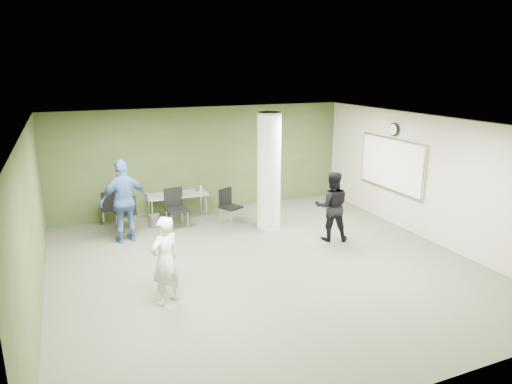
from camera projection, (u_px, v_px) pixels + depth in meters
name	position (u px, v px, depth m)	size (l,w,h in m)	color
floor	(264.00, 266.00, 9.02)	(8.00, 8.00, 0.00)	#545442
ceiling	(265.00, 124.00, 8.28)	(8.00, 8.00, 0.00)	white
wall_back	(204.00, 160.00, 12.20)	(8.00, 0.02, 2.80)	#3A4F25
wall_left	(32.00, 226.00, 7.15)	(0.02, 8.00, 2.80)	#3A4F25
wall_right_cream	(429.00, 178.00, 10.15)	(0.02, 8.00, 2.80)	beige
column	(269.00, 172.00, 10.80)	(0.56, 0.56, 2.80)	silver
whiteboard	(391.00, 164.00, 11.16)	(0.05, 2.30, 1.30)	silver
wall_clock	(394.00, 129.00, 10.94)	(0.06, 0.32, 0.32)	black
folding_table	(178.00, 196.00, 11.49)	(1.52, 0.69, 0.96)	gray
wastebasket	(154.00, 220.00, 11.21)	(0.26, 0.26, 0.30)	#4C4C4C
chair_back_left	(126.00, 211.00, 10.81)	(0.49, 0.49, 0.87)	black
chair_back_right	(111.00, 206.00, 11.10)	(0.46, 0.46, 0.92)	black
chair_table_left	(175.00, 205.00, 11.04)	(0.53, 0.53, 0.97)	black
chair_table_right	(229.00, 203.00, 11.36)	(0.58, 0.58, 0.89)	black
woman_white	(165.00, 261.00, 7.42)	(0.55, 0.36, 1.51)	silver
man_black	(332.00, 206.00, 10.19)	(0.77, 0.60, 1.58)	black
man_blue	(124.00, 201.00, 10.07)	(1.10, 0.46, 1.87)	#3D5D98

